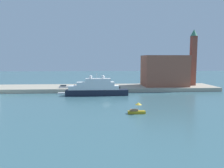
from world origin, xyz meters
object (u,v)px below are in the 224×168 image
Objects in this scene: person_figure at (75,86)px; mooring_bollard at (120,87)px; bell_tower at (193,56)px; work_barge at (65,93)px; parked_car at (64,87)px; large_yacht at (96,89)px; harbor_building at (164,71)px; small_motorboat at (137,110)px.

mooring_bollard is (20.87, -2.28, -0.40)m from person_figure.
bell_tower is 15.78× the size of person_figure.
parked_car reaches higher than work_barge.
mooring_bollard is (10.82, 8.56, -0.63)m from large_yacht.
harbor_building is 16.90m from bell_tower.
harbor_building is (34.09, 17.24, 6.55)m from large_yacht.
small_motorboat is 40.86m from mooring_bollard.
large_yacht is at bearing -19.38° from work_barge.
bell_tower is at bearing 53.34° from small_motorboat.
harbor_building is 11.86× the size of person_figure.
large_yacht is 38.76m from harbor_building.
work_barge is 1.40× the size of parked_car.
bell_tower reaches higher than large_yacht.
work_barge is 0.29× the size of harbor_building.
parked_car reaches higher than small_motorboat.
large_yacht is 0.92× the size of bell_tower.
person_figure is at bearing 173.77° from mooring_bollard.
small_motorboat is 48.23m from person_figure.
work_barge is at bearing -165.40° from harbor_building.
bell_tower reaches higher than work_barge.
parked_car is at bearing 102.00° from work_barge.
large_yacht is at bearing -141.63° from mooring_bollard.
bell_tower is at bearing 6.06° from parked_car.
mooring_bollard is (24.47, 3.76, 1.90)m from work_barge.
work_barge is 7.05× the size of mooring_bollard.
small_motorboat is 2.71× the size of person_figure.
bell_tower is at bearing 7.23° from person_figure.
parked_car is 5.04× the size of mooring_bollard.
large_yacht is at bearing -47.17° from person_figure.
harbor_building reaches higher than parked_car.
parked_car is at bearing 121.26° from small_motorboat.
work_barge is 0.22× the size of bell_tower.
work_barge is at bearing -171.27° from mooring_bollard.
large_yacht is at bearing 109.62° from small_motorboat.
small_motorboat is at bearing -114.52° from harbor_building.
work_barge is (-25.16, 37.08, -0.78)m from small_motorboat.
small_motorboat is 65.07m from bell_tower.
person_figure is 20.99m from mooring_bollard.
person_figure is (-44.14, -6.40, -6.77)m from harbor_building.
parked_car is at bearing 173.46° from mooring_bollard.
small_motorboat is at bearing -89.03° from mooring_bollard.
person_figure is 2.08× the size of mooring_bollard.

